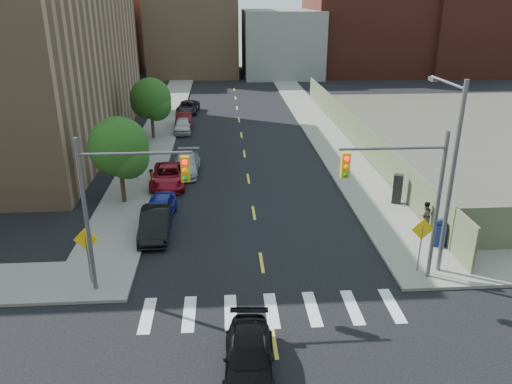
{
  "coord_description": "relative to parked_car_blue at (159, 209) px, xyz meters",
  "views": [
    {
      "loc": [
        -1.74,
        -13.32,
        12.18
      ],
      "look_at": [
        0.02,
        12.35,
        2.0
      ],
      "focal_mm": 35.0,
      "sensor_mm": 36.0,
      "label": 1
    }
  ],
  "objects": [
    {
      "name": "bg_bldg_midwest",
      "position": [
        -0.5,
        58.58,
        6.8
      ],
      "size": [
        14.0,
        16.0,
        15.0
      ],
      "primitive_type": "cube",
      "color": "#8C6B4C",
      "rests_on": "ground"
    },
    {
      "name": "tree_west_far",
      "position": [
        -2.5,
        17.63,
        2.78
      ],
      "size": [
        3.66,
        3.64,
        5.52
      ],
      "color": "#332114",
      "rests_on": "ground"
    },
    {
      "name": "parked_car_blue",
      "position": [
        0.0,
        0.0,
        0.0
      ],
      "size": [
        1.89,
        4.19,
        1.4
      ],
      "primitive_type": "imported",
      "rotation": [
        0.0,
        0.0,
        -0.06
      ],
      "color": "navy",
      "rests_on": "ground"
    },
    {
      "name": "bg_bldg_fareast",
      "position": [
        43.5,
        56.58,
        8.3
      ],
      "size": [
        14.0,
        16.0,
        18.0
      ],
      "primitive_type": "cube",
      "color": "#592319",
      "rests_on": "ground"
    },
    {
      "name": "parked_car_maroon",
      "position": [
        0.0,
        21.73,
        0.04
      ],
      "size": [
        1.7,
        4.55,
        1.48
      ],
      "primitive_type": "imported",
      "rotation": [
        0.0,
        0.0,
        0.03
      ],
      "color": "#430D10",
      "rests_on": "ground"
    },
    {
      "name": "black_sedan",
      "position": [
        4.46,
        -12.91,
        -0.09
      ],
      "size": [
        1.98,
        4.32,
        1.22
      ],
      "primitive_type": "imported",
      "rotation": [
        0.0,
        0.0,
        -0.06
      ],
      "color": "black",
      "rests_on": "ground"
    },
    {
      "name": "tree_west_near",
      "position": [
        -2.5,
        2.63,
        2.78
      ],
      "size": [
        3.66,
        3.64,
        5.52
      ],
      "color": "#332114",
      "rests_on": "ground"
    },
    {
      "name": "fence_north",
      "position": [
        15.1,
        14.58,
        0.55
      ],
      "size": [
        0.12,
        44.0,
        2.5
      ],
      "primitive_type": "cube",
      "color": "#5B6446",
      "rests_on": "ground"
    },
    {
      "name": "bg_bldg_center",
      "position": [
        13.5,
        56.58,
        4.3
      ],
      "size": [
        12.0,
        16.0,
        10.0
      ],
      "primitive_type": "cube",
      "color": "gray",
      "rests_on": "ground"
    },
    {
      "name": "bg_bldg_east",
      "position": [
        27.5,
        58.58,
        7.3
      ],
      "size": [
        18.0,
        18.0,
        16.0
      ],
      "primitive_type": "cube",
      "color": "#592319",
      "rests_on": "ground"
    },
    {
      "name": "warn_sign_midwest",
      "position": [
        -2.3,
        6.58,
        1.3
      ],
      "size": [
        1.06,
        0.06,
        2.83
      ],
      "color": "#59595E",
      "rests_on": "ground"
    },
    {
      "name": "ground",
      "position": [
        5.5,
        -13.42,
        -0.7
      ],
      "size": [
        160.0,
        160.0,
        0.0
      ],
      "primitive_type": "plane",
      "color": "black",
      "rests_on": "ground"
    },
    {
      "name": "parked_car_silver",
      "position": [
        1.03,
        8.12,
        -0.02
      ],
      "size": [
        2.09,
        4.77,
        1.36
      ],
      "primitive_type": "imported",
      "rotation": [
        0.0,
        0.0,
        -0.04
      ],
      "color": "#9C9FA3",
      "rests_on": "ground"
    },
    {
      "name": "parked_car_grey",
      "position": [
        0.0,
        28.32,
        -0.04
      ],
      "size": [
        2.54,
        4.88,
        1.31
      ],
      "primitive_type": "imported",
      "rotation": [
        0.0,
        0.0,
        -0.08
      ],
      "color": "black",
      "rests_on": "ground"
    },
    {
      "name": "parked_car_red",
      "position": [
        0.0,
        5.66,
        -0.01
      ],
      "size": [
        2.37,
        5.01,
        1.38
      ],
      "primitive_type": "imported",
      "rotation": [
        0.0,
        0.0,
        0.02
      ],
      "color": "maroon",
      "rests_on": "ground"
    },
    {
      "name": "pedestrian_east",
      "position": [
        14.7,
        -2.54,
        0.25
      ],
      "size": [
        0.84,
        0.69,
        1.6
      ],
      "primitive_type": "imported",
      "rotation": [
        0.0,
        0.0,
        3.03
      ],
      "color": "gray",
      "rests_on": "sidewalk_ne"
    },
    {
      "name": "signal_ne",
      "position": [
        11.48,
        -7.42,
        3.83
      ],
      "size": [
        4.59,
        0.3,
        7.0
      ],
      "color": "#59595E",
      "rests_on": "ground"
    },
    {
      "name": "warn_sign_ne",
      "position": [
        12.7,
        -6.92,
        1.3
      ],
      "size": [
        1.06,
        0.06,
        2.83
      ],
      "color": "#59595E",
      "rests_on": "ground"
    },
    {
      "name": "mailbox",
      "position": [
        14.7,
        -4.51,
        0.16
      ],
      "size": [
        0.68,
        0.57,
        1.47
      ],
      "rotation": [
        0.0,
        0.0,
        -0.21
      ],
      "color": "navy",
      "rests_on": "sidewalk_ne"
    },
    {
      "name": "parked_car_white",
      "position": [
        0.0,
        19.85,
        -0.01
      ],
      "size": [
        1.72,
        4.09,
        1.38
      ],
      "primitive_type": "imported",
      "rotation": [
        0.0,
        0.0,
        0.02
      ],
      "color": "#BCBCBC",
      "rests_on": "ground"
    },
    {
      "name": "sidewalk_nw",
      "position": [
        -2.25,
        28.08,
        -0.62
      ],
      "size": [
        3.5,
        73.0,
        0.15
      ],
      "primitive_type": "cube",
      "color": "gray",
      "rests_on": "ground"
    },
    {
      "name": "streetlight_ne",
      "position": [
        13.7,
        -6.52,
        4.52
      ],
      "size": [
        0.25,
        3.7,
        9.0
      ],
      "color": "#59595E",
      "rests_on": "ground"
    },
    {
      "name": "payphone",
      "position": [
        14.42,
        1.19,
        0.38
      ],
      "size": [
        0.69,
        0.64,
        1.85
      ],
      "primitive_type": "cube",
      "rotation": [
        0.0,
        0.0,
        -0.44
      ],
      "color": "black",
      "rests_on": "sidewalk_ne"
    },
    {
      "name": "signal_nw",
      "position": [
        -0.48,
        -7.42,
        3.83
      ],
      "size": [
        4.59,
        0.3,
        7.0
      ],
      "color": "#59595E",
      "rests_on": "ground"
    },
    {
      "name": "sidewalk_ne",
      "position": [
        13.25,
        28.08,
        -0.62
      ],
      "size": [
        3.5,
        73.0,
        0.15
      ],
      "primitive_type": "cube",
      "color": "gray",
      "rests_on": "ground"
    },
    {
      "name": "warn_sign_nw",
      "position": [
        -2.3,
        -6.92,
        1.3
      ],
      "size": [
        1.06,
        0.06,
        2.83
      ],
      "color": "#59595E",
      "rests_on": "ground"
    },
    {
      "name": "pedestrian_west",
      "position": [
        -0.9,
        4.18,
        0.22
      ],
      "size": [
        0.47,
        0.62,
        1.54
      ],
      "primitive_type": "imported",
      "rotation": [
        0.0,
        0.0,
        1.38
      ],
      "color": "gray",
      "rests_on": "sidewalk_nw"
    },
    {
      "name": "bg_bldg_west",
      "position": [
        -16.5,
        56.58,
        5.3
      ],
      "size": [
        14.0,
        18.0,
        12.0
      ],
      "primitive_type": "cube",
      "color": "#592319",
      "rests_on": "ground"
    },
    {
      "name": "parked_car_black",
      "position": [
        0.0,
        -2.05,
        0.02
      ],
      "size": [
        1.64,
        4.38,
        1.43
      ],
      "primitive_type": "imported",
      "rotation": [
        0.0,
        0.0,
        0.03
      ],
      "color": "black",
      "rests_on": "ground"
    }
  ]
}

